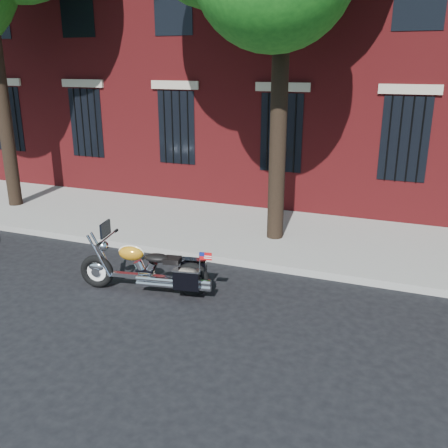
% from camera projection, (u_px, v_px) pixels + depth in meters
% --- Properties ---
extents(ground, '(120.00, 120.00, 0.00)m').
position_uv_depth(ground, '(204.00, 291.00, 9.02)').
color(ground, black).
rests_on(ground, ground).
extents(curb, '(40.00, 0.16, 0.15)m').
position_uv_depth(curb, '(231.00, 260.00, 10.21)').
color(curb, gray).
rests_on(curb, ground).
extents(sidewalk, '(40.00, 3.60, 0.15)m').
position_uv_depth(sidewalk, '(258.00, 232.00, 11.88)').
color(sidewalk, gray).
rests_on(sidewalk, ground).
extents(motorcycle, '(2.55, 0.97, 1.27)m').
position_uv_depth(motorcycle, '(150.00, 270.00, 8.83)').
color(motorcycle, black).
rests_on(motorcycle, ground).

